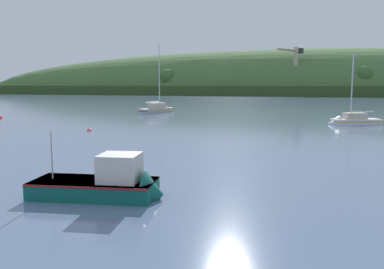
# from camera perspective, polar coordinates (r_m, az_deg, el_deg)

# --- Properties ---
(far_shoreline_hill) EXTENTS (446.69, 100.53, 43.76)m
(far_shoreline_hill) POSITION_cam_1_polar(r_m,az_deg,el_deg) (205.24, 13.90, 5.82)
(far_shoreline_hill) COLOR #314A21
(far_shoreline_hill) RESTS_ON ground
(dockside_crane) EXTENTS (9.90, 14.65, 20.14)m
(dockside_crane) POSITION_cam_1_polar(r_m,az_deg,el_deg) (175.64, 14.53, 8.77)
(dockside_crane) COLOR #4C4C51
(dockside_crane) RESTS_ON ground
(sailboat_near_mooring) EXTENTS (6.82, 4.66, 9.45)m
(sailboat_near_mooring) POSITION_cam_1_polar(r_m,az_deg,el_deg) (52.44, 21.75, 1.61)
(sailboat_near_mooring) COLOR white
(sailboat_near_mooring) RESTS_ON ground
(sailboat_far_left) EXTENTS (4.44, 7.95, 12.70)m
(sailboat_far_left) POSITION_cam_1_polar(r_m,az_deg,el_deg) (68.64, -4.73, 3.39)
(sailboat_far_left) COLOR #ADB2BC
(sailboat_far_left) RESTS_ON ground
(fishing_boat_moored) EXTENTS (6.09, 3.18, 3.63)m
(fishing_boat_moored) POSITION_cam_1_polar(r_m,az_deg,el_deg) (17.93, -11.94, -7.52)
(fishing_boat_moored) COLOR #0F564C
(fishing_boat_moored) RESTS_ON ground
(mooring_buoy_foreground) EXTENTS (0.53, 0.53, 0.61)m
(mooring_buoy_foreground) POSITION_cam_1_polar(r_m,az_deg,el_deg) (43.29, -14.51, 0.53)
(mooring_buoy_foreground) COLOR #E06675
(mooring_buoy_foreground) RESTS_ON ground
(mooring_buoy_midchannel) EXTENTS (0.77, 0.77, 0.85)m
(mooring_buoy_midchannel) POSITION_cam_1_polar(r_m,az_deg,el_deg) (63.16, -25.85, 2.10)
(mooring_buoy_midchannel) COLOR red
(mooring_buoy_midchannel) RESTS_ON ground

